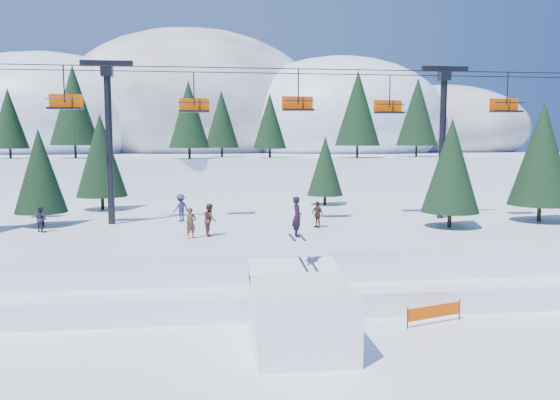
{
  "coord_description": "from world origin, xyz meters",
  "views": [
    {
      "loc": [
        -2.47,
        -17.67,
        7.76
      ],
      "look_at": [
        0.41,
        6.0,
        5.2
      ],
      "focal_mm": 35.0,
      "sensor_mm": 36.0,
      "label": 1
    }
  ],
  "objects": [
    {
      "name": "ground",
      "position": [
        0.0,
        0.0,
        0.0
      ],
      "size": [
        160.0,
        160.0,
        0.0
      ],
      "primitive_type": "plane",
      "color": "white",
      "rests_on": "ground"
    },
    {
      "name": "mid_shelf",
      "position": [
        0.0,
        18.0,
        1.25
      ],
      "size": [
        70.0,
        22.0,
        2.5
      ],
      "primitive_type": "cube",
      "color": "white",
      "rests_on": "ground"
    },
    {
      "name": "berm",
      "position": [
        0.0,
        8.0,
        0.55
      ],
      "size": [
        70.0,
        6.0,
        1.1
      ],
      "primitive_type": "cube",
      "color": "white",
      "rests_on": "ground"
    },
    {
      "name": "mountain_ridge",
      "position": [
        -5.09,
        73.36,
        9.64
      ],
      "size": [
        119.0,
        60.97,
        26.46
      ],
      "color": "white",
      "rests_on": "ground"
    },
    {
      "name": "jump_kicker",
      "position": [
        0.71,
        2.14,
        1.34
      ],
      "size": [
        3.63,
        4.94,
        5.59
      ],
      "color": "white",
      "rests_on": "ground"
    },
    {
      "name": "chairlift",
      "position": [
        1.29,
        18.05,
        9.32
      ],
      "size": [
        46.0,
        3.21,
        10.28
      ],
      "color": "black",
      "rests_on": "mid_shelf"
    },
    {
      "name": "conifer_stand",
      "position": [
        1.41,
        18.69,
        6.8
      ],
      "size": [
        61.15,
        15.99,
        9.27
      ],
      "color": "black",
      "rests_on": "mid_shelf"
    },
    {
      "name": "distant_skiers",
      "position": [
        -1.73,
        16.45,
        3.35
      ],
      "size": [
        28.99,
        9.73,
        1.83
      ],
      "color": "brown",
      "rests_on": "mid_shelf"
    },
    {
      "name": "banner_near",
      "position": [
        6.79,
        3.96,
        0.54
      ],
      "size": [
        2.73,
        0.91,
        0.9
      ],
      "color": "black",
      "rests_on": "ground"
    },
    {
      "name": "banner_far",
      "position": [
        9.18,
        5.73,
        0.54
      ],
      "size": [
        2.86,
        0.17,
        0.9
      ],
      "color": "black",
      "rests_on": "ground"
    }
  ]
}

